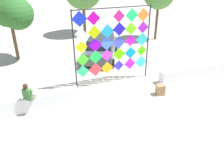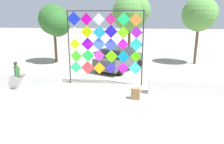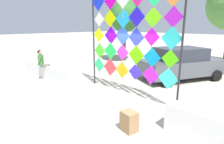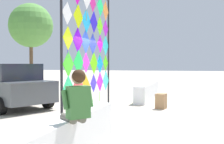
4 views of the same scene
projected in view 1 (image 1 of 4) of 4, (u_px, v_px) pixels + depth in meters
The scene contains 8 objects.
ground at pixel (120, 90), 11.85m from camera, with size 120.00×120.00×0.00m, color #ADA393.
plaza_ledge_left at pixel (29, 103), 9.98m from camera, with size 4.58×0.49×0.75m, color white.
plaza_ledge_right at pixel (194, 72), 12.99m from camera, with size 4.58×0.49×0.75m, color white.
kite_display_rack at pixel (113, 41), 11.54m from camera, with size 4.35×0.10×4.29m.
seated_vendor at pixel (30, 95), 9.53m from camera, with size 0.73×0.76×1.60m.
parked_car at pixel (101, 48), 15.54m from camera, with size 3.58×4.73×1.69m.
cardboard_box_large at pixel (160, 90), 11.27m from camera, with size 0.42×0.35×0.57m, color #9E754C.
tree_far_right at pixel (11, 9), 14.19m from camera, with size 2.84×2.94×4.94m.
Camera 1 is at (-4.08, -9.42, 6.02)m, focal length 34.56 mm.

